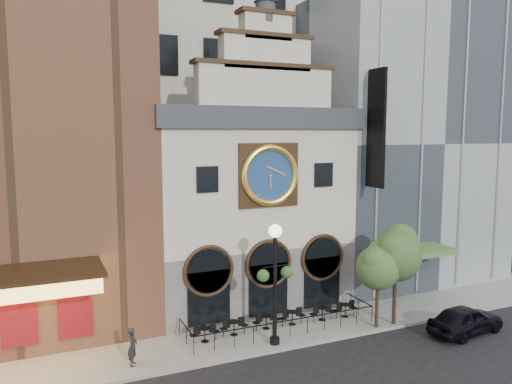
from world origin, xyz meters
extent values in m
plane|color=black|center=(0.00, 0.00, 0.00)|extent=(120.00, 120.00, 0.00)
cube|color=gray|center=(0.00, 2.50, 0.07)|extent=(44.00, 5.00, 0.15)
cube|color=#605E5B|center=(0.00, 8.00, 2.15)|extent=(12.00, 8.00, 4.00)
cube|color=silver|center=(0.00, 8.00, 7.65)|extent=(12.00, 8.00, 7.00)
cube|color=#2D3035|center=(0.00, 8.00, 11.75)|extent=(12.60, 8.60, 1.20)
cube|color=black|center=(0.00, 3.92, 8.55)|extent=(3.60, 0.25, 3.60)
cylinder|color=navy|center=(0.00, 3.78, 8.55)|extent=(3.10, 0.12, 3.10)
torus|color=#ECBA45|center=(0.00, 3.70, 8.55)|extent=(3.46, 0.36, 3.46)
cylinder|color=#2D3035|center=(0.00, 4.40, 17.45)|extent=(1.10, 1.10, 1.10)
cube|color=brown|center=(-13.00, 10.00, 12.65)|extent=(14.00, 12.00, 25.00)
cube|color=#FFBF59|center=(-13.00, 2.30, 4.35)|extent=(7.00, 3.40, 0.70)
cube|color=black|center=(-13.00, 2.30, 4.80)|extent=(7.40, 3.80, 0.15)
cube|color=maroon|center=(-13.00, 3.95, 2.15)|extent=(5.60, 0.15, 2.60)
cube|color=gray|center=(13.00, 10.00, 10.15)|extent=(14.00, 12.00, 20.00)
cube|color=#55843C|center=(10.00, 2.80, 3.45)|extent=(4.50, 2.40, 0.35)
cube|color=black|center=(6.60, 3.00, 11.15)|extent=(0.18, 1.60, 7.00)
cube|color=beige|center=(0.00, 20.00, 20.00)|extent=(20.00, 16.00, 40.00)
cylinder|color=black|center=(-4.34, 2.41, 0.89)|extent=(0.68, 0.68, 0.03)
cylinder|color=black|center=(-4.34, 2.41, 0.52)|extent=(0.06, 0.06, 0.72)
cylinder|color=black|center=(-2.64, 2.60, 0.89)|extent=(0.68, 0.68, 0.03)
cylinder|color=black|center=(-2.64, 2.60, 0.52)|extent=(0.06, 0.06, 0.72)
cylinder|color=black|center=(-0.71, 2.68, 0.89)|extent=(0.68, 0.68, 0.03)
cylinder|color=black|center=(-0.71, 2.68, 0.52)|extent=(0.06, 0.06, 0.72)
cylinder|color=black|center=(0.89, 2.63, 0.89)|extent=(0.68, 0.68, 0.03)
cylinder|color=black|center=(0.89, 2.63, 0.52)|extent=(0.06, 0.06, 0.72)
cylinder|color=black|center=(2.79, 2.51, 0.89)|extent=(0.68, 0.68, 0.03)
cylinder|color=black|center=(2.79, 2.51, 0.52)|extent=(0.06, 0.06, 0.72)
cylinder|color=black|center=(4.31, 2.42, 0.89)|extent=(0.68, 0.68, 0.03)
cylinder|color=black|center=(4.31, 2.42, 0.52)|extent=(0.06, 0.06, 0.72)
imported|color=black|center=(9.09, -2.02, 0.79)|extent=(4.85, 2.43, 1.58)
imported|color=black|center=(-8.22, 1.28, 1.06)|extent=(0.65, 0.78, 1.82)
cylinder|color=black|center=(-1.14, 0.71, 2.98)|extent=(0.20, 0.20, 5.67)
cylinder|color=black|center=(-1.14, 0.71, 0.32)|extent=(0.50, 0.50, 0.34)
sphere|color=white|center=(-1.14, 0.71, 6.05)|extent=(0.68, 0.68, 0.68)
sphere|color=#235622|center=(-1.82, 0.68, 3.83)|extent=(0.63, 0.63, 0.63)
sphere|color=#235622|center=(-0.46, 0.74, 3.83)|extent=(0.63, 0.63, 0.63)
cylinder|color=#382619|center=(6.21, 0.40, 1.67)|extent=(0.22, 0.22, 3.05)
sphere|color=#325221|center=(6.21, 0.40, 4.07)|extent=(2.83, 2.83, 2.83)
sphere|color=#325221|center=(6.75, 0.73, 4.83)|extent=(1.96, 1.96, 1.96)
sphere|color=#325221|center=(5.77, 0.18, 4.61)|extent=(1.74, 1.74, 1.74)
cylinder|color=#382619|center=(5.00, 0.40, 1.47)|extent=(0.19, 0.19, 2.63)
sphere|color=#385C24|center=(5.00, 0.40, 3.54)|extent=(2.45, 2.45, 2.45)
sphere|color=#385C24|center=(5.47, 0.68, 4.20)|extent=(1.69, 1.69, 1.69)
sphere|color=#385C24|center=(4.63, 0.21, 4.01)|extent=(1.51, 1.51, 1.51)
camera|label=1|loc=(-11.95, -21.25, 10.94)|focal=35.00mm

